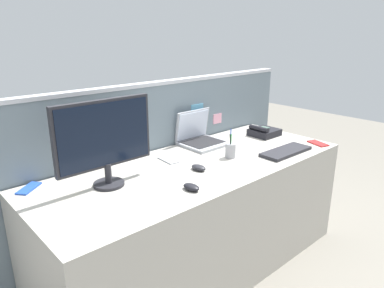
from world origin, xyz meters
name	(u,v)px	position (x,y,z in m)	size (l,w,h in m)	color
ground_plane	(197,265)	(0.00, 0.00, 0.00)	(10.00, 10.00, 0.00)	slate
desk	(197,217)	(0.00, 0.00, 0.37)	(2.05, 0.79, 0.73)	#ADA89E
cubicle_divider	(156,165)	(0.00, 0.44, 0.60)	(2.53, 0.08, 1.20)	slate
desktop_monitor	(105,138)	(-0.56, 0.10, 1.00)	(0.54, 0.16, 0.46)	#232328
laptop	(200,136)	(0.30, 0.30, 0.79)	(0.30, 0.29, 0.24)	#9EA0A8
desk_phone	(264,132)	(0.81, 0.11, 0.76)	(0.21, 0.19, 0.09)	black
keyboard_main	(286,151)	(0.59, -0.24, 0.74)	(0.40, 0.15, 0.02)	#232328
computer_mouse_right_hand	(199,168)	(-0.06, -0.07, 0.75)	(0.06, 0.10, 0.03)	#232328
computer_mouse_left_hand	(191,187)	(-0.27, -0.25, 0.75)	(0.06, 0.10, 0.03)	black
pen_cup	(230,150)	(0.24, -0.05, 0.78)	(0.07, 0.07, 0.19)	#99999E
cell_phone_silver_slab	(168,160)	(-0.09, 0.17, 0.74)	(0.07, 0.15, 0.01)	#B7BAC1
cell_phone_red_case	(318,143)	(0.93, -0.29, 0.74)	(0.08, 0.15, 0.01)	#B22323
cell_phone_blue_case	(29,188)	(-0.90, 0.33, 0.74)	(0.06, 0.15, 0.01)	blue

